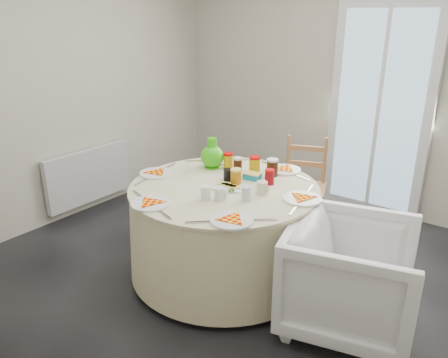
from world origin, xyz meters
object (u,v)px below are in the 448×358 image
Objects in this scene: radiator at (89,175)px; table at (224,230)px; armchair at (350,274)px; green_pitcher at (212,153)px; wooden_chair at (303,185)px.

table is at bearing -3.69° from radiator.
armchair is 3.28× the size of green_pitcher.
wooden_chair is 1.11× the size of armchair.
table reaches higher than radiator.
armchair is (0.88, -1.04, -0.08)m from wooden_chair.
radiator is 4.04× the size of green_pitcher.
green_pitcher is (-0.33, 0.28, 0.49)m from table.
table is 0.66m from green_pitcher.
wooden_chair reaches higher than table.
wooden_chair is 1.36m from armchair.
radiator is 2.88m from armchair.
green_pitcher is at bearing 5.89° from radiator.
armchair is (2.88, -0.13, 0.01)m from radiator.
wooden_chair is 3.62× the size of green_pitcher.
table is 1.80× the size of armchair.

